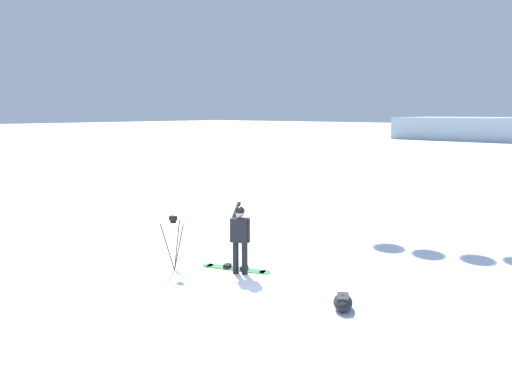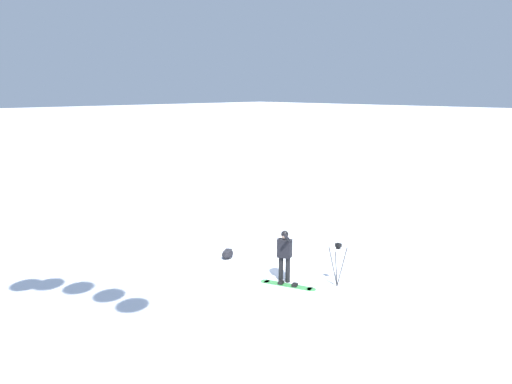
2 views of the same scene
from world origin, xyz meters
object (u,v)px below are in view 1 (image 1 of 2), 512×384
at_px(snowboard, 236,268).
at_px(gear_bag_large, 343,302).
at_px(snowboarder, 240,233).
at_px(camera_tripod, 174,232).

xyz_separation_m(snowboard, gear_bag_large, (0.43, 3.17, 0.13)).
distance_m(snowboard, gear_bag_large, 3.21).
xyz_separation_m(snowboarder, gear_bag_large, (0.27, 2.88, -0.81)).
height_order(snowboarder, gear_bag_large, snowboarder).
distance_m(snowboarder, camera_tripod, 1.59).
bearing_deg(camera_tripod, gear_bag_large, 97.62).
bearing_deg(snowboard, snowboarder, 61.18).
bearing_deg(gear_bag_large, snowboarder, -95.32).
relative_size(snowboard, camera_tripod, 1.26).
bearing_deg(snowboarder, gear_bag_large, 84.68).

